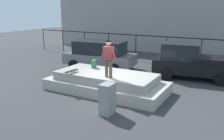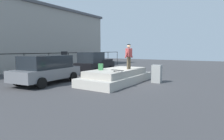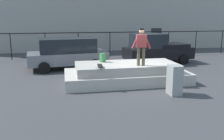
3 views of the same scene
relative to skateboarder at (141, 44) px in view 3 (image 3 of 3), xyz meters
name	(u,v)px [view 3 (image 3 of 3)]	position (x,y,z in m)	size (l,w,h in m)	color
ground_plane	(141,83)	(0.11, 0.27, -1.85)	(60.00, 60.00, 0.00)	#38383A
concrete_ledge	(126,74)	(-0.50, 0.62, -1.44)	(5.76, 2.61, 0.90)	#ADA89E
skateboarder	(141,44)	(0.00, 0.00, 0.00)	(0.89, 0.29, 1.64)	brown
skateboard	(100,66)	(-1.88, -0.23, -0.85)	(0.27, 0.82, 0.12)	black
backpack	(103,58)	(-1.55, 1.18, -0.74)	(0.28, 0.20, 0.41)	#33723F
car_grey_hatchback_near	(68,53)	(-3.16, 4.32, -0.90)	(4.79, 2.58, 1.81)	slate
car_black_pickup_mid	(156,49)	(2.60, 4.84, -0.89)	(4.64, 2.43, 1.97)	black
utility_box	(175,80)	(0.89, -1.63, -1.26)	(0.44, 0.60, 1.19)	gray
fence_row	(110,39)	(0.11, 8.13, -0.50)	(24.06, 0.06, 1.92)	black
warehouse_building	(97,11)	(0.11, 15.57, 1.76)	(25.70, 8.53, 7.20)	gray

